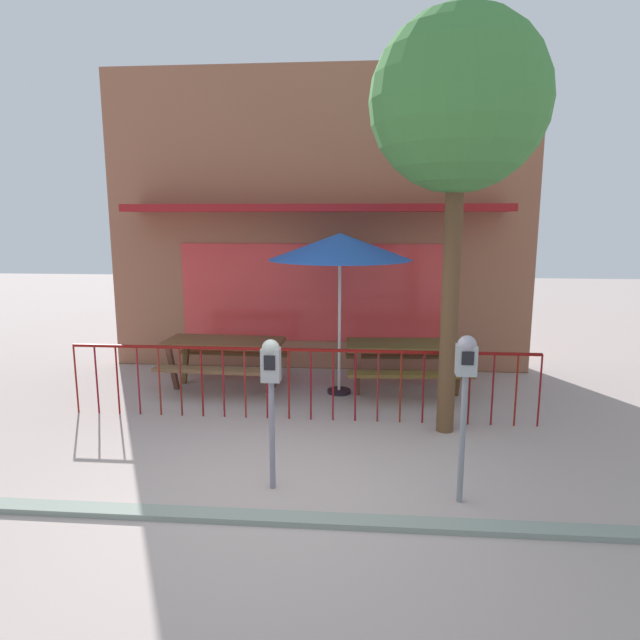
% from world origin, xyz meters
% --- Properties ---
extents(ground, '(40.00, 40.00, 0.00)m').
position_xyz_m(ground, '(0.00, 0.00, 0.00)').
color(ground, '#A6958F').
extents(pub_storefront, '(7.32, 1.31, 5.12)m').
position_xyz_m(pub_storefront, '(0.00, 4.81, 2.55)').
color(pub_storefront, brown).
rests_on(pub_storefront, ground).
extents(patio_fence_front, '(6.17, 0.04, 0.97)m').
position_xyz_m(patio_fence_front, '(-0.00, 2.04, 0.66)').
color(patio_fence_front, maroon).
rests_on(patio_fence_front, ground).
extents(picnic_table_left, '(1.86, 1.44, 0.79)m').
position_xyz_m(picnic_table_left, '(-1.34, 3.30, 0.61)').
color(picnic_table_left, brown).
rests_on(picnic_table_left, ground).
extents(picnic_table_right, '(1.88, 1.47, 0.79)m').
position_xyz_m(picnic_table_right, '(1.47, 3.33, 0.61)').
color(picnic_table_right, brown).
rests_on(picnic_table_right, ground).
extents(patio_umbrella, '(2.11, 2.11, 2.42)m').
position_xyz_m(patio_umbrella, '(0.46, 3.21, 2.22)').
color(patio_umbrella, black).
rests_on(patio_umbrella, ground).
extents(parking_meter_near, '(0.18, 0.17, 1.61)m').
position_xyz_m(parking_meter_near, '(1.77, -0.00, 1.24)').
color(parking_meter_near, slate).
rests_on(parking_meter_near, ground).
extents(parking_meter_far, '(0.18, 0.17, 1.51)m').
position_xyz_m(parking_meter_far, '(-0.04, 0.12, 1.17)').
color(parking_meter_far, slate).
rests_on(parking_meter_far, ground).
extents(street_tree, '(2.04, 2.04, 4.96)m').
position_xyz_m(street_tree, '(1.87, 1.80, 3.90)').
color(street_tree, brown).
rests_on(street_tree, ground).
extents(curb_edge, '(10.24, 0.20, 0.11)m').
position_xyz_m(curb_edge, '(0.00, -0.49, 0.00)').
color(curb_edge, gray).
rests_on(curb_edge, ground).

